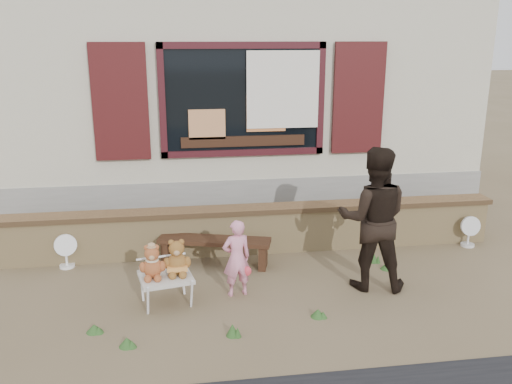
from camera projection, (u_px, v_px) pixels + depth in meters
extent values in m
plane|color=brown|center=(263.00, 281.00, 6.84)|extent=(80.00, 80.00, 0.00)
cube|color=gray|center=(227.00, 67.00, 10.45)|extent=(8.00, 5.00, 3.20)
cube|color=gray|center=(228.00, 168.00, 11.01)|extent=(8.04, 5.04, 0.80)
cube|color=black|center=(243.00, 100.00, 8.15)|extent=(2.30, 0.04, 1.50)
cube|color=#381016|center=(243.00, 45.00, 7.90)|extent=(2.50, 0.08, 0.10)
cube|color=#381016|center=(243.00, 152.00, 8.35)|extent=(2.50, 0.08, 0.10)
cube|color=#381016|center=(162.00, 102.00, 7.96)|extent=(0.10, 0.08, 1.70)
cube|color=#381016|center=(321.00, 99.00, 8.29)|extent=(0.10, 0.08, 1.70)
cube|color=#3A0F10|center=(120.00, 102.00, 7.87)|extent=(0.80, 0.07, 1.70)
cube|color=#3A0F10|center=(358.00, 98.00, 8.37)|extent=(0.80, 0.07, 1.70)
cube|color=silver|center=(283.00, 90.00, 8.12)|extent=(1.10, 0.02, 1.15)
cube|color=black|center=(243.00, 141.00, 8.29)|extent=(1.90, 0.06, 0.16)
cube|color=tan|center=(207.00, 124.00, 8.14)|extent=(0.55, 0.06, 0.45)
cube|color=#E08447|center=(266.00, 113.00, 8.22)|extent=(0.60, 0.06, 0.55)
cube|color=tan|center=(252.00, 231.00, 7.71)|extent=(7.00, 0.30, 0.60)
cube|color=brown|center=(252.00, 209.00, 7.62)|extent=(7.10, 0.36, 0.07)
cube|color=black|center=(214.00, 240.00, 7.22)|extent=(1.53, 0.71, 0.06)
cube|color=black|center=(167.00, 252.00, 7.35)|extent=(0.17, 0.30, 0.32)
cube|color=black|center=(263.00, 257.00, 7.19)|extent=(0.17, 0.30, 0.32)
cube|color=beige|center=(166.00, 277.00, 6.17)|extent=(0.67, 0.62, 0.04)
cylinder|color=silver|center=(148.00, 303.00, 5.94)|extent=(0.03, 0.03, 0.31)
cylinder|color=silver|center=(192.00, 296.00, 6.10)|extent=(0.03, 0.03, 0.31)
cylinder|color=silver|center=(142.00, 286.00, 6.34)|extent=(0.03, 0.03, 0.31)
cylinder|color=silver|center=(183.00, 280.00, 6.50)|extent=(0.03, 0.03, 0.31)
imported|color=pink|center=(237.00, 258.00, 6.36)|extent=(0.38, 0.29, 0.94)
imported|color=black|center=(373.00, 219.00, 6.47)|extent=(1.00, 0.86, 1.75)
cylinder|color=white|center=(67.00, 266.00, 7.25)|extent=(0.20, 0.20, 0.04)
cylinder|color=white|center=(66.00, 257.00, 7.21)|extent=(0.03, 0.03, 0.25)
cylinder|color=white|center=(65.00, 244.00, 7.16)|extent=(0.31, 0.18, 0.29)
cylinder|color=silver|center=(467.00, 245.00, 7.97)|extent=(0.20, 0.20, 0.04)
cylinder|color=silver|center=(468.00, 237.00, 7.94)|extent=(0.03, 0.03, 0.25)
cylinder|color=silver|center=(470.00, 225.00, 7.89)|extent=(0.29, 0.11, 0.29)
cone|color=#2C5321|center=(127.00, 342.00, 5.39)|extent=(0.16, 0.16, 0.10)
cone|color=#2C5321|center=(94.00, 328.00, 5.65)|extent=(0.17, 0.17, 0.09)
cone|color=#2C5321|center=(374.00, 258.00, 7.39)|extent=(0.12, 0.12, 0.14)
cone|color=#2C5321|center=(386.00, 266.00, 7.17)|extent=(0.16, 0.16, 0.09)
cone|color=#2C5321|center=(232.00, 330.00, 5.57)|extent=(0.13, 0.13, 0.14)
cone|color=#2C5321|center=(318.00, 313.00, 5.96)|extent=(0.16, 0.16, 0.09)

